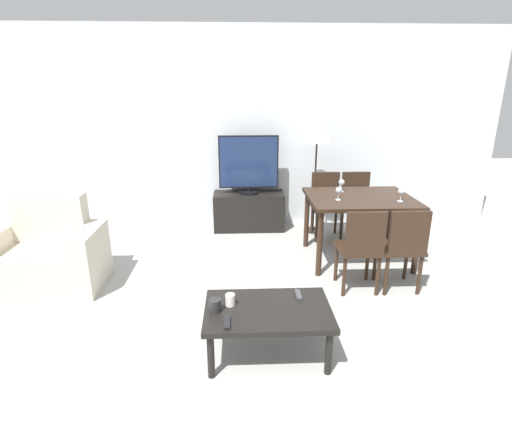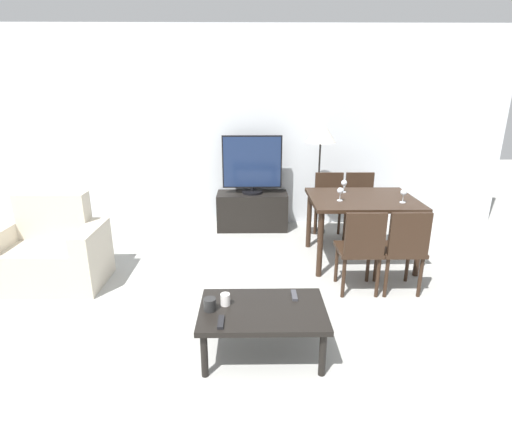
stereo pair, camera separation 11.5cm
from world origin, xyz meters
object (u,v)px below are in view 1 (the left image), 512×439
(dining_chair_near, at_px, (361,246))
(remote_secondary, at_px, (298,295))
(coffee_table, at_px, (268,314))
(wine_glass_right, at_px, (342,183))
(wine_glass_left, at_px, (401,192))
(floor_lamp, at_px, (317,134))
(armchair, at_px, (48,256))
(wine_glass_center, at_px, (339,191))
(tv_stand, at_px, (249,211))
(dining_chair_far_left, at_px, (326,202))
(tv, at_px, (249,165))
(remote_primary, at_px, (227,323))
(dining_table, at_px, (360,205))
(cup_colored_far, at_px, (215,305))
(dining_chair_far, at_px, (357,201))
(dining_chair_near_right, at_px, (403,245))
(cup_white_near, at_px, (230,300))

(dining_chair_near, bearing_deg, remote_secondary, -133.03)
(coffee_table, bearing_deg, remote_secondary, 34.65)
(remote_secondary, xyz_separation_m, wine_glass_right, (0.75, 1.77, 0.46))
(wine_glass_left, bearing_deg, coffee_table, -135.64)
(floor_lamp, height_order, wine_glass_right, floor_lamp)
(armchair, bearing_deg, wine_glass_right, 13.56)
(wine_glass_center, bearing_deg, tv_stand, 126.93)
(armchair, distance_m, dining_chair_far_left, 3.32)
(tv, bearing_deg, remote_primary, -94.33)
(dining_table, height_order, wine_glass_left, wine_glass_left)
(coffee_table, relative_size, wine_glass_left, 6.31)
(dining_table, xyz_separation_m, wine_glass_right, (-0.16, 0.24, 0.19))
(tv, height_order, dining_table, tv)
(cup_colored_far, bearing_deg, dining_table, 48.25)
(remote_primary, bearing_deg, dining_table, 52.61)
(dining_chair_far, bearing_deg, wine_glass_left, -80.49)
(wine_glass_right, bearing_deg, tv_stand, 140.15)
(armchair, distance_m, cup_colored_far, 2.11)
(dining_chair_near_right, height_order, wine_glass_center, wine_glass_center)
(wine_glass_center, xyz_separation_m, wine_glass_right, (0.12, 0.36, 0.00))
(wine_glass_left, bearing_deg, armchair, -175.26)
(wine_glass_center, bearing_deg, coffee_table, -119.05)
(tv_stand, relative_size, wine_glass_center, 6.66)
(tv, relative_size, dining_chair_far, 0.95)
(dining_chair_near, bearing_deg, dining_chair_far_left, 90.00)
(dining_chair_near_right, bearing_deg, armchair, 175.67)
(remote_primary, distance_m, cup_colored_far, 0.20)
(dining_table, xyz_separation_m, dining_chair_far_left, (-0.20, 0.78, -0.18))
(armchair, xyz_separation_m, cup_colored_far, (1.73, -1.21, 0.11))
(dining_chair_far, xyz_separation_m, remote_secondary, (-1.11, -2.31, -0.09))
(dining_chair_far, relative_size, remote_secondary, 5.66)
(dining_chair_far_left, bearing_deg, dining_chair_far, 0.00)
(tv, distance_m, wine_glass_left, 2.07)
(dining_table, relative_size, wine_glass_left, 7.93)
(remote_primary, height_order, remote_secondary, same)
(remote_primary, relative_size, cup_colored_far, 1.62)
(floor_lamp, distance_m, cup_colored_far, 3.08)
(tv_stand, distance_m, floor_lamp, 1.41)
(cup_white_near, relative_size, wine_glass_left, 0.61)
(dining_chair_near, height_order, remote_primary, dining_chair_near)
(floor_lamp, height_order, remote_secondary, floor_lamp)
(dining_chair_far, xyz_separation_m, floor_lamp, (-0.53, 0.19, 0.86))
(cup_white_near, height_order, cup_colored_far, cup_colored_far)
(dining_chair_near_right, distance_m, cup_colored_far, 1.98)
(wine_glass_center, bearing_deg, dining_chair_far_left, 85.05)
(remote_secondary, bearing_deg, floor_lamp, 76.96)
(dining_table, xyz_separation_m, wine_glass_center, (-0.28, -0.13, 0.19))
(floor_lamp, height_order, remote_primary, floor_lamp)
(tv, distance_m, cup_colored_far, 2.89)
(armchair, bearing_deg, floor_lamp, 26.75)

